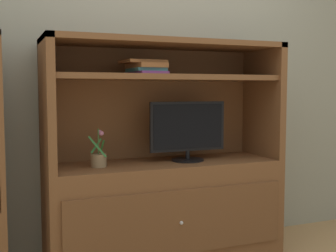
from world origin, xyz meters
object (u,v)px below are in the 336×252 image
object	(u,v)px
potted_plant	(99,159)
tv_monitor	(188,130)
magazine_stack	(145,67)
media_console	(165,189)

from	to	relation	value
potted_plant	tv_monitor	bearing A→B (deg)	0.77
magazine_stack	tv_monitor	bearing A→B (deg)	-2.70
media_console	tv_monitor	size ratio (longest dim) A/B	2.91
media_console	magazine_stack	world-z (taller)	media_console
tv_monitor	magazine_stack	distance (m)	0.52
tv_monitor	potted_plant	bearing A→B (deg)	-179.23
magazine_stack	potted_plant	bearing A→B (deg)	-175.97
potted_plant	magazine_stack	size ratio (longest dim) A/B	0.72
potted_plant	magazine_stack	bearing A→B (deg)	4.03
media_console	tv_monitor	world-z (taller)	media_console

